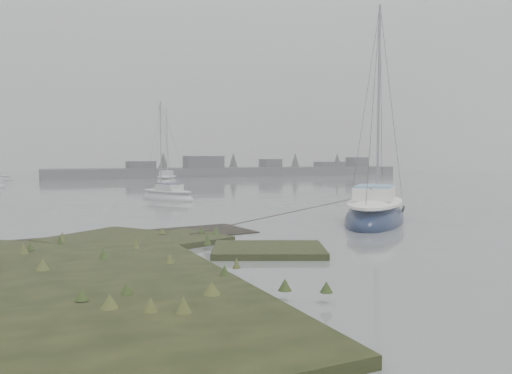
% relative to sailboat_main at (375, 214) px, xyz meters
% --- Properties ---
extents(ground, '(160.00, 160.00, 0.00)m').
position_rel_sailboat_main_xyz_m(ground, '(-8.54, 25.74, -0.35)').
color(ground, gray).
rests_on(ground, ground).
extents(far_shoreline, '(60.00, 8.00, 4.15)m').
position_rel_sailboat_main_xyz_m(far_shoreline, '(18.30, 57.64, 0.50)').
color(far_shoreline, '#4C4F51').
rests_on(far_shoreline, ground).
extents(sailboat_main, '(7.42, 7.48, 11.19)m').
position_rel_sailboat_main_xyz_m(sailboat_main, '(0.00, 0.00, 0.00)').
color(sailboat_main, '#14203E').
rests_on(sailboat_main, ground).
extents(sailboat_white, '(3.70, 5.70, 7.66)m').
position_rel_sailboat_main_xyz_m(sailboat_white, '(-5.56, 16.29, -0.11)').
color(sailboat_white, silver).
rests_on(sailboat_white, ground).
extents(sailboat_far_b, '(4.49, 7.16, 9.61)m').
position_rel_sailboat_main_xyz_m(sailboat_far_b, '(0.55, 38.88, -0.05)').
color(sailboat_far_b, '#A9ADB4').
rests_on(sailboat_far_b, ground).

